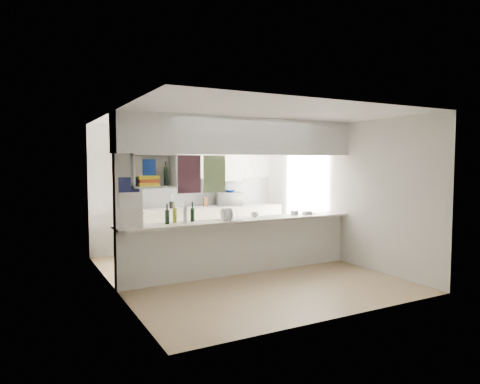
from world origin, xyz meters
TOP-DOWN VIEW (x-y plane):
  - floor at (0.00, 0.00)m, footprint 4.80×4.80m
  - ceiling at (0.00, 0.00)m, footprint 4.80×4.80m
  - wall_back at (0.00, 2.40)m, footprint 4.20×0.00m
  - wall_left at (-2.10, 0.00)m, footprint 0.00×4.80m
  - wall_right at (2.10, 0.00)m, footprint 0.00×4.80m
  - servery_partition at (-0.17, 0.00)m, footprint 4.20×0.50m
  - cubby_shelf at (-1.57, -0.06)m, footprint 0.65×0.35m
  - kitchen_run at (0.16, 2.14)m, footprint 3.60×0.63m
  - microwave at (0.84, 2.11)m, footprint 0.60×0.47m
  - bowl at (0.82, 2.08)m, footprint 0.23×0.23m
  - dish_rack at (-0.27, -0.05)m, footprint 0.43×0.34m
  - cup at (0.22, -0.05)m, footprint 0.14×0.14m
  - wine_bottles at (-1.07, 0.07)m, footprint 0.52×0.15m
  - plastic_tubs at (1.24, 0.06)m, footprint 0.49×0.23m
  - utensil_jar at (-0.49, 2.15)m, footprint 0.10×0.10m
  - knife_block at (0.28, 2.18)m, footprint 0.09×0.08m

SIDE VIEW (x-z plane):
  - floor at x=0.00m, z-range 0.00..0.00m
  - kitchen_run at x=0.16m, z-range -0.29..1.95m
  - plastic_tubs at x=1.24m, z-range 0.92..0.99m
  - cup at x=0.22m, z-range 0.94..1.03m
  - utensil_jar at x=-0.49m, z-range 0.92..1.06m
  - dish_rack at x=-0.27m, z-range 0.90..1.11m
  - knife_block at x=0.28m, z-range 0.92..1.11m
  - wine_bottles at x=-1.07m, z-range 0.87..1.22m
  - microwave at x=0.84m, z-range 0.92..1.21m
  - bowl at x=0.82m, z-range 1.21..1.27m
  - wall_back at x=0.00m, z-range -0.80..3.40m
  - wall_left at x=-2.10m, z-range -1.10..3.70m
  - wall_right at x=2.10m, z-range -1.10..3.70m
  - servery_partition at x=-0.17m, z-range 0.36..2.96m
  - cubby_shelf at x=-1.57m, z-range 1.46..1.96m
  - ceiling at x=0.00m, z-range 2.60..2.60m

